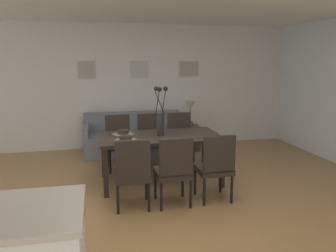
{
  "coord_description": "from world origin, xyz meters",
  "views": [
    {
      "loc": [
        -0.66,
        -3.92,
        1.85
      ],
      "look_at": [
        0.46,
        1.16,
        0.83
      ],
      "focal_mm": 35.83,
      "sensor_mm": 36.0,
      "label": 1
    }
  ],
  "objects_px": {
    "table_lamp": "(190,108)",
    "framed_picture_left": "(86,69)",
    "dining_chair_mid_left": "(216,164)",
    "sofa": "(134,139)",
    "bowl_near_left": "(126,138)",
    "dining_chair_far_right": "(151,137)",
    "dining_table": "(160,140)",
    "dining_chair_near_left": "(133,170)",
    "dining_chair_near_right": "(119,139)",
    "centerpiece_vase": "(160,117)",
    "framed_picture_center": "(139,69)",
    "dining_chair_far_left": "(174,168)",
    "dining_chair_mid_right": "(180,136)",
    "bowl_near_right": "(123,132)",
    "framed_picture_right": "(189,69)",
    "side_table": "(190,138)"
  },
  "relations": [
    {
      "from": "dining_chair_far_left",
      "to": "bowl_near_left",
      "type": "bearing_deg",
      "value": 128.87
    },
    {
      "from": "side_table",
      "to": "dining_chair_far_left",
      "type": "bearing_deg",
      "value": -110.31
    },
    {
      "from": "table_lamp",
      "to": "dining_chair_far_right",
      "type": "bearing_deg",
      "value": -138.52
    },
    {
      "from": "dining_chair_mid_right",
      "to": "side_table",
      "type": "distance_m",
      "value": 1.01
    },
    {
      "from": "bowl_near_left",
      "to": "dining_table",
      "type": "bearing_deg",
      "value": 21.54
    },
    {
      "from": "dining_chair_mid_right",
      "to": "bowl_near_right",
      "type": "height_order",
      "value": "dining_chair_mid_right"
    },
    {
      "from": "dining_chair_near_right",
      "to": "bowl_near_right",
      "type": "xyz_separation_m",
      "value": [
        0.03,
        -0.65,
        0.27
      ]
    },
    {
      "from": "bowl_near_right",
      "to": "table_lamp",
      "type": "height_order",
      "value": "table_lamp"
    },
    {
      "from": "dining_chair_mid_left",
      "to": "side_table",
      "type": "height_order",
      "value": "dining_chair_mid_left"
    },
    {
      "from": "dining_table",
      "to": "framed_picture_right",
      "type": "bearing_deg",
      "value": 64.51
    },
    {
      "from": "bowl_near_left",
      "to": "framed_picture_left",
      "type": "relative_size",
      "value": 0.48
    },
    {
      "from": "dining_chair_near_left",
      "to": "dining_chair_mid_right",
      "type": "height_order",
      "value": "same"
    },
    {
      "from": "sofa",
      "to": "framed_picture_left",
      "type": "relative_size",
      "value": 5.65
    },
    {
      "from": "dining_table",
      "to": "bowl_near_left",
      "type": "height_order",
      "value": "bowl_near_left"
    },
    {
      "from": "dining_table",
      "to": "side_table",
      "type": "xyz_separation_m",
      "value": [
        0.97,
        1.74,
        -0.4
      ]
    },
    {
      "from": "dining_chair_near_left",
      "to": "bowl_near_left",
      "type": "xyz_separation_m",
      "value": [
        -0.02,
        0.65,
        0.27
      ]
    },
    {
      "from": "dining_chair_near_right",
      "to": "bowl_near_left",
      "type": "height_order",
      "value": "dining_chair_near_right"
    },
    {
      "from": "centerpiece_vase",
      "to": "dining_table",
      "type": "bearing_deg",
      "value": -124.65
    },
    {
      "from": "bowl_near_right",
      "to": "sofa",
      "type": "relative_size",
      "value": 0.09
    },
    {
      "from": "table_lamp",
      "to": "framed_picture_center",
      "type": "distance_m",
      "value": 1.35
    },
    {
      "from": "dining_chair_far_left",
      "to": "framed_picture_left",
      "type": "relative_size",
      "value": 2.6
    },
    {
      "from": "centerpiece_vase",
      "to": "dining_chair_mid_left",
      "type": "bearing_deg",
      "value": -56.52
    },
    {
      "from": "bowl_near_left",
      "to": "framed_picture_left",
      "type": "distance_m",
      "value": 2.7
    },
    {
      "from": "dining_chair_near_right",
      "to": "centerpiece_vase",
      "type": "bearing_deg",
      "value": -56.51
    },
    {
      "from": "dining_chair_near_left",
      "to": "bowl_near_left",
      "type": "height_order",
      "value": "dining_chair_near_left"
    },
    {
      "from": "centerpiece_vase",
      "to": "side_table",
      "type": "distance_m",
      "value": 2.13
    },
    {
      "from": "dining_chair_far_right",
      "to": "framed_picture_left",
      "type": "height_order",
      "value": "framed_picture_left"
    },
    {
      "from": "table_lamp",
      "to": "dining_chair_far_left",
      "type": "bearing_deg",
      "value": -110.31
    },
    {
      "from": "dining_table",
      "to": "dining_chair_far_left",
      "type": "height_order",
      "value": "dining_chair_far_left"
    },
    {
      "from": "centerpiece_vase",
      "to": "framed_picture_center",
      "type": "relative_size",
      "value": 2.02
    },
    {
      "from": "dining_table",
      "to": "dining_chair_near_left",
      "type": "bearing_deg",
      "value": -121.34
    },
    {
      "from": "dining_chair_near_left",
      "to": "table_lamp",
      "type": "relative_size",
      "value": 1.8
    },
    {
      "from": "dining_chair_far_left",
      "to": "side_table",
      "type": "bearing_deg",
      "value": 69.69
    },
    {
      "from": "dining_chair_near_right",
      "to": "framed_picture_right",
      "type": "xyz_separation_m",
      "value": [
        1.65,
        1.41,
        1.16
      ]
    },
    {
      "from": "dining_chair_mid_left",
      "to": "framed_picture_center",
      "type": "height_order",
      "value": "framed_picture_center"
    },
    {
      "from": "dining_chair_mid_left",
      "to": "sofa",
      "type": "height_order",
      "value": "dining_chair_mid_left"
    },
    {
      "from": "sofa",
      "to": "framed_picture_right",
      "type": "distance_m",
      "value": 1.95
    },
    {
      "from": "bowl_near_left",
      "to": "dining_chair_far_left",
      "type": "bearing_deg",
      "value": -51.13
    },
    {
      "from": "bowl_near_left",
      "to": "dining_chair_far_right",
      "type": "bearing_deg",
      "value": 63.82
    },
    {
      "from": "table_lamp",
      "to": "framed_picture_right",
      "type": "relative_size",
      "value": 1.17
    },
    {
      "from": "table_lamp",
      "to": "framed_picture_left",
      "type": "height_order",
      "value": "framed_picture_left"
    },
    {
      "from": "dining_chair_mid_left",
      "to": "bowl_near_right",
      "type": "bearing_deg",
      "value": 136.03
    },
    {
      "from": "bowl_near_right",
      "to": "dining_chair_near_right",
      "type": "bearing_deg",
      "value": 92.38
    },
    {
      "from": "framed_picture_left",
      "to": "framed_picture_right",
      "type": "bearing_deg",
      "value": -0.0
    },
    {
      "from": "dining_chair_far_right",
      "to": "table_lamp",
      "type": "relative_size",
      "value": 1.8
    },
    {
      "from": "dining_chair_near_right",
      "to": "dining_chair_mid_left",
      "type": "bearing_deg",
      "value": -56.51
    },
    {
      "from": "dining_chair_mid_left",
      "to": "bowl_near_right",
      "type": "xyz_separation_m",
      "value": [
        -1.11,
        1.07,
        0.27
      ]
    },
    {
      "from": "centerpiece_vase",
      "to": "side_table",
      "type": "height_order",
      "value": "centerpiece_vase"
    },
    {
      "from": "dining_chair_far_left",
      "to": "framed_picture_center",
      "type": "height_order",
      "value": "framed_picture_center"
    },
    {
      "from": "centerpiece_vase",
      "to": "sofa",
      "type": "relative_size",
      "value": 0.37
    }
  ]
}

